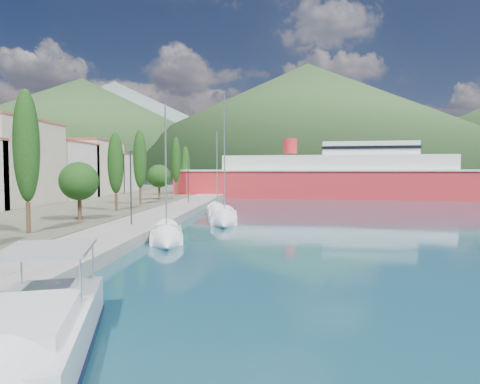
{
  "coord_description": "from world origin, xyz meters",
  "views": [
    {
      "loc": [
        2.53,
        -18.96,
        5.23
      ],
      "look_at": [
        0.0,
        14.0,
        3.5
      ],
      "focal_mm": 30.0,
      "sensor_mm": 36.0,
      "label": 1
    }
  ],
  "objects": [
    {
      "name": "ferry",
      "position": [
        15.21,
        61.31,
        3.77
      ],
      "size": [
        63.35,
        19.41,
        12.38
      ],
      "color": "red",
      "rests_on": "ground"
    },
    {
      "name": "sailboat_far",
      "position": [
        -3.63,
        27.67,
        0.31
      ],
      "size": [
        3.93,
        7.75,
        10.9
      ],
      "color": "silver",
      "rests_on": "ground"
    },
    {
      "name": "sailboat_near",
      "position": [
        -4.95,
        9.19,
        0.3
      ],
      "size": [
        4.22,
        8.11,
        11.17
      ],
      "color": "silver",
      "rests_on": "ground"
    },
    {
      "name": "hills_near",
      "position": [
        98.04,
        372.5,
        49.18
      ],
      "size": [
        1010.0,
        520.0,
        115.0
      ],
      "color": "#2E4B25",
      "rests_on": "ground"
    },
    {
      "name": "lamp_posts",
      "position": [
        -9.0,
        14.51,
        4.08
      ],
      "size": [
        0.15,
        43.15,
        6.06
      ],
      "color": "#2D2D33",
      "rests_on": "quay"
    },
    {
      "name": "motor_cruiser",
      "position": [
        -3.28,
        -10.62,
        0.61
      ],
      "size": [
        5.75,
        10.4,
        3.69
      ],
      "color": "black",
      "rests_on": "ground"
    },
    {
      "name": "ground",
      "position": [
        0.0,
        120.0,
        0.0
      ],
      "size": [
        1400.0,
        1400.0,
        0.0
      ],
      "primitive_type": "plane",
      "color": "#164354"
    },
    {
      "name": "quay",
      "position": [
        -9.0,
        26.0,
        0.4
      ],
      "size": [
        5.0,
        88.0,
        0.8
      ],
      "primitive_type": "cube",
      "color": "gray",
      "rests_on": "ground"
    },
    {
      "name": "sailboat_mid",
      "position": [
        -2.04,
        20.15,
        0.33
      ],
      "size": [
        3.46,
        9.9,
        13.96
      ],
      "color": "silver",
      "rests_on": "ground"
    },
    {
      "name": "tree_row",
      "position": [
        -15.05,
        31.29,
        5.79
      ],
      "size": [
        3.65,
        63.7,
        10.91
      ],
      "color": "#47301E",
      "rests_on": "land_strip"
    },
    {
      "name": "town_buildings",
      "position": [
        -32.0,
        36.91,
        5.57
      ],
      "size": [
        9.2,
        69.2,
        11.3
      ],
      "color": "beige",
      "rests_on": "land_strip"
    },
    {
      "name": "hills_far",
      "position": [
        138.59,
        618.73,
        77.39
      ],
      "size": [
        1480.0,
        900.0,
        180.0
      ],
      "color": "slate",
      "rests_on": "ground"
    }
  ]
}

